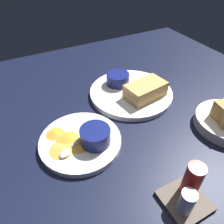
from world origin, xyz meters
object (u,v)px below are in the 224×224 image
(ramekin_dark_sauce, at_px, (118,78))
(condiment_caddy, at_px, (188,192))
(plate_sandwich_main, at_px, (131,93))
(spoon_by_dark_ramekin, at_px, (130,90))
(spoon_by_gravy_ramekin, at_px, (68,150))
(ramekin_light_gravy, at_px, (95,136))
(plate_chips_companion, at_px, (81,141))
(sandwich_half_near, at_px, (145,90))

(ramekin_dark_sauce, xyz_separation_m, condiment_caddy, (0.08, 0.44, -0.00))
(plate_sandwich_main, relative_size, condiment_caddy, 2.96)
(ramekin_dark_sauce, distance_m, condiment_caddy, 0.45)
(plate_sandwich_main, bearing_deg, spoon_by_dark_ramekin, -51.18)
(ramekin_dark_sauce, relative_size, spoon_by_dark_ramekin, 0.81)
(spoon_by_gravy_ramekin, bearing_deg, ramekin_light_gravy, 177.41)
(ramekin_light_gravy, height_order, spoon_by_gravy_ramekin, ramekin_light_gravy)
(plate_chips_companion, xyz_separation_m, condiment_caddy, (-0.14, 0.25, 0.03))
(plate_sandwich_main, bearing_deg, ramekin_dark_sauce, -72.90)
(condiment_caddy, bearing_deg, spoon_by_gravy_ramekin, -52.18)
(plate_sandwich_main, height_order, ramekin_light_gravy, ramekin_light_gravy)
(ramekin_dark_sauce, height_order, ramekin_light_gravy, ramekin_light_gravy)
(sandwich_half_near, relative_size, ramekin_dark_sauce, 1.77)
(plate_chips_companion, bearing_deg, ramekin_dark_sauce, -139.06)
(spoon_by_gravy_ramekin, bearing_deg, condiment_caddy, 127.82)
(plate_sandwich_main, xyz_separation_m, condiment_caddy, (0.10, 0.38, 0.03))
(sandwich_half_near, bearing_deg, ramekin_light_gravy, 25.22)
(spoon_by_dark_ramekin, height_order, condiment_caddy, condiment_caddy)
(sandwich_half_near, distance_m, plate_chips_companion, 0.27)
(spoon_by_dark_ramekin, xyz_separation_m, condiment_caddy, (0.10, 0.38, 0.01))
(plate_sandwich_main, xyz_separation_m, plate_chips_companion, (0.24, 0.13, 0.00))
(plate_sandwich_main, bearing_deg, ramekin_light_gravy, 37.31)
(spoon_by_gravy_ramekin, bearing_deg, plate_chips_companion, -149.55)
(ramekin_dark_sauce, xyz_separation_m, spoon_by_gravy_ramekin, (0.26, 0.21, -0.02))
(spoon_by_dark_ramekin, relative_size, plate_chips_companion, 0.46)
(spoon_by_dark_ramekin, bearing_deg, plate_chips_companion, 29.09)
(condiment_caddy, bearing_deg, ramekin_dark_sauce, -100.38)
(spoon_by_gravy_ramekin, distance_m, condiment_caddy, 0.29)
(sandwich_half_near, distance_m, ramekin_light_gravy, 0.25)
(spoon_by_dark_ramekin, height_order, plate_chips_companion, spoon_by_dark_ramekin)
(condiment_caddy, bearing_deg, plate_sandwich_main, -104.65)
(sandwich_half_near, relative_size, plate_chips_companion, 0.65)
(spoon_by_dark_ramekin, xyz_separation_m, spoon_by_gravy_ramekin, (0.27, 0.15, 0.00))
(ramekin_dark_sauce, xyz_separation_m, spoon_by_dark_ramekin, (-0.02, 0.06, -0.02))
(ramekin_dark_sauce, relative_size, ramekin_light_gravy, 1.02)
(plate_sandwich_main, xyz_separation_m, ramekin_dark_sauce, (0.02, -0.06, 0.03))
(ramekin_dark_sauce, distance_m, ramekin_light_gravy, 0.28)
(plate_chips_companion, bearing_deg, sandwich_half_near, -162.90)
(plate_chips_companion, relative_size, spoon_by_gravy_ramekin, 2.34)
(plate_sandwich_main, distance_m, condiment_caddy, 0.39)
(spoon_by_gravy_ramekin, bearing_deg, ramekin_dark_sauce, -140.52)
(plate_chips_companion, bearing_deg, plate_sandwich_main, -151.54)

